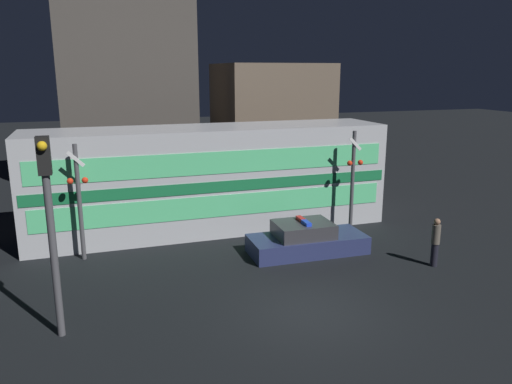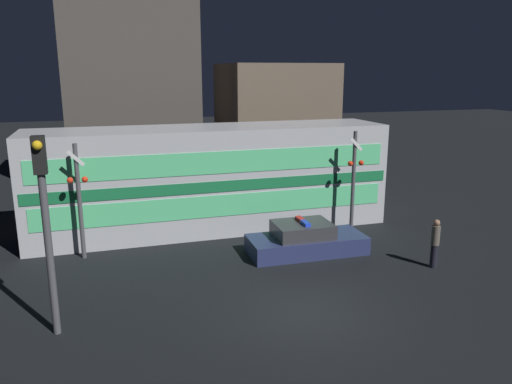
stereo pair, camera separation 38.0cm
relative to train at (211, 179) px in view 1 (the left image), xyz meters
The scene contains 9 objects.
ground_plane 8.61m from the train, 84.66° to the right, with size 120.00×120.00×0.00m, color black.
train is the anchor object (origin of this frame).
police_car 5.06m from the train, 57.26° to the right, with size 4.32×1.88×1.29m.
pedestrian 9.14m from the train, 46.80° to the right, with size 0.29×0.29×1.70m.
crossing_signal_near 5.84m from the train, 24.24° to the right, with size 0.70×0.33×4.20m.
crossing_signal_far 5.59m from the train, 157.69° to the right, with size 0.70×0.33×4.12m.
traffic_light_corner 9.44m from the train, 127.51° to the right, with size 0.30×0.46×5.05m.
building_left 9.57m from the train, 106.23° to the left, with size 6.91×4.77×10.98m.
building_center 9.96m from the train, 55.20° to the left, with size 6.03×5.62×6.92m.
Camera 1 is at (-5.47, -11.54, 6.52)m, focal length 35.00 mm.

